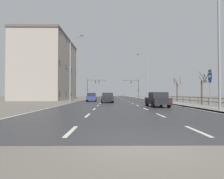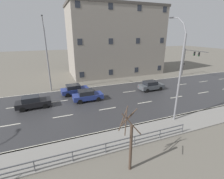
% 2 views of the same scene
% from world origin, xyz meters
% --- Properties ---
extents(ground_plane, '(160.00, 160.00, 0.12)m').
position_xyz_m(ground_plane, '(0.00, 48.00, -0.06)').
color(ground_plane, '#666056').
extents(street_lamp_midground, '(2.48, 0.24, 10.53)m').
position_xyz_m(street_lamp_midground, '(7.44, 40.15, 5.15)').
color(street_lamp_midground, slate).
rests_on(street_lamp_midground, ground).
extents(street_lamp_left_bank, '(2.28, 0.24, 11.29)m').
position_xyz_m(street_lamp_left_bank, '(-7.47, 28.09, 5.55)').
color(street_lamp_left_bank, slate).
rests_on(street_lamp_left_bank, ground).
extents(traffic_signal_left, '(5.63, 0.36, 5.86)m').
position_xyz_m(traffic_signal_left, '(-6.48, 55.85, 4.07)').
color(traffic_signal_left, '#38383A').
rests_on(traffic_signal_left, ground).
extents(car_distant, '(2.02, 4.19, 1.57)m').
position_xyz_m(car_distant, '(-1.35, 25.77, 0.80)').
color(car_distant, black).
rests_on(car_distant, ground).
extents(car_far_right, '(1.89, 4.13, 1.57)m').
position_xyz_m(car_far_right, '(-1.77, 43.46, 0.80)').
color(car_far_right, '#474C51').
rests_on(car_far_right, ground).
extents(car_far_left, '(1.84, 4.10, 1.57)m').
position_xyz_m(car_far_left, '(-1.15, 32.66, 0.80)').
color(car_far_left, navy).
rests_on(car_far_left, ground).
extents(car_near_left, '(2.01, 4.19, 1.57)m').
position_xyz_m(car_near_left, '(-4.32, 31.41, 0.80)').
color(car_near_left, navy).
rests_on(car_near_left, ground).
extents(brick_building, '(10.21, 20.70, 14.67)m').
position_xyz_m(brick_building, '(-15.86, 42.83, 7.34)').
color(brick_building, gray).
rests_on(brick_building, ground).
extents(bare_tree_mid, '(1.64, 1.51, 4.60)m').
position_xyz_m(bare_tree_mid, '(11.83, 32.56, 2.18)').
color(bare_tree_mid, '#423328').
rests_on(bare_tree_mid, ground).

